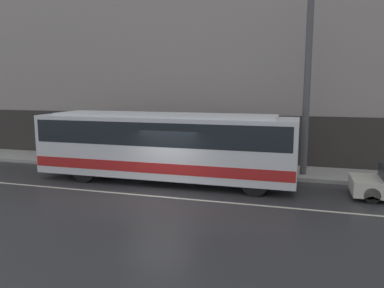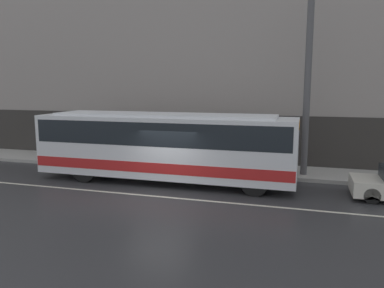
% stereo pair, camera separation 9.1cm
% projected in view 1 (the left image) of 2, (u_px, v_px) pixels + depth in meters
% --- Properties ---
extents(ground_plane, '(60.00, 60.00, 0.00)m').
position_uv_depth(ground_plane, '(159.00, 197.00, 14.80)').
color(ground_plane, '#2D2D30').
extents(sidewalk, '(60.00, 2.80, 0.18)m').
position_uv_depth(sidewalk, '(196.00, 167.00, 19.91)').
color(sidewalk, '#A09E99').
rests_on(sidewalk, ground_plane).
extents(building_facade, '(60.00, 0.35, 11.63)m').
position_uv_depth(building_facade, '(204.00, 63.00, 20.53)').
color(building_facade, gray).
rests_on(building_facade, ground_plane).
extents(lane_stripe, '(54.00, 0.14, 0.01)m').
position_uv_depth(lane_stripe, '(159.00, 197.00, 14.80)').
color(lane_stripe, beige).
rests_on(lane_stripe, ground_plane).
extents(transit_bus, '(11.72, 2.47, 3.13)m').
position_uv_depth(transit_bus, '(164.00, 144.00, 16.85)').
color(transit_bus, silver).
rests_on(transit_bus, ground_plane).
extents(utility_pole_near, '(0.31, 0.31, 8.32)m').
position_uv_depth(utility_pole_near, '(307.00, 86.00, 17.22)').
color(utility_pole_near, '#4C4C4F').
rests_on(utility_pole_near, sidewalk).
extents(pedestrian_waiting, '(0.36, 0.36, 1.63)m').
position_uv_depth(pedestrian_waiting, '(124.00, 150.00, 20.24)').
color(pedestrian_waiting, '#333338').
rests_on(pedestrian_waiting, sidewalk).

